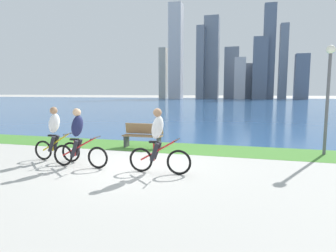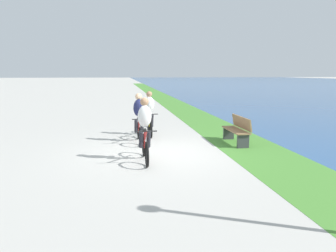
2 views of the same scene
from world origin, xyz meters
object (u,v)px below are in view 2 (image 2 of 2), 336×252
Objects in this scene: cyclist_lead at (145,130)px; cyclist_trailing at (139,118)px; cyclist_distant_rear at (149,113)px; bench_near_path at (237,130)px.

cyclist_trailing is at bearing -179.79° from cyclist_lead.
cyclist_distant_rear reaches higher than bench_near_path.
cyclist_lead is 1.02× the size of cyclist_distant_rear.
cyclist_lead is 1.12× the size of bench_near_path.
cyclist_lead is 3.58m from bench_near_path.
cyclist_distant_rear is at bearing -123.45° from bench_near_path.
cyclist_trailing is 1.03× the size of cyclist_distant_rear.
cyclist_distant_rear is 3.30m from bench_near_path.
cyclist_lead is at bearing 0.21° from cyclist_trailing.
bench_near_path is at bearing 116.72° from cyclist_lead.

